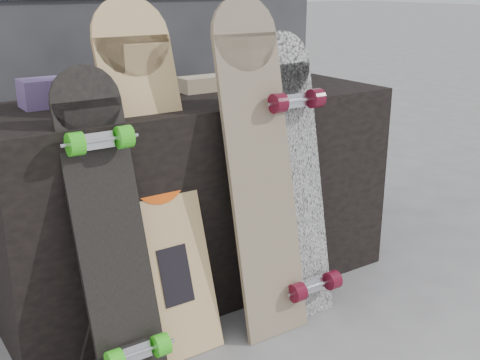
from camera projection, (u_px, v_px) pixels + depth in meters
ground at (264, 335)px, 2.19m from camera, size 60.00×60.00×0.00m
vendor_table at (193, 194)px, 2.45m from camera, size 1.60×0.60×0.80m
booth at (103, 8)px, 2.90m from camera, size 2.40×0.22×2.20m
merch_box_purple at (47, 93)px, 2.13m from camera, size 0.18×0.12×0.10m
merch_box_small at (278, 71)px, 2.57m from camera, size 0.14×0.14×0.12m
merch_box_flat at (205, 84)px, 2.44m from camera, size 0.22×0.10×0.06m
longboard_geisha at (155, 168)px, 2.02m from camera, size 0.28×0.40×1.19m
longboard_celtic at (259, 160)px, 2.11m from camera, size 0.26×0.27×1.19m
longboard_cascadia at (296, 174)px, 2.22m from camera, size 0.24×0.29×1.06m
skateboard_dark at (110, 224)px, 1.86m from camera, size 0.22×0.36×0.99m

